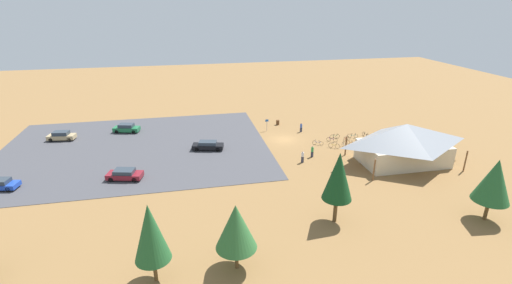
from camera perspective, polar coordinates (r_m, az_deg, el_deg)
ground at (r=60.86m, az=4.40°, el=0.37°), size 160.00×160.00×0.00m
parking_lot_asphalt at (r=60.29m, az=-18.27°, el=-0.87°), size 40.76×30.92×0.05m
bike_pavilion at (r=54.97m, az=22.18°, el=0.06°), size 13.72×8.71×5.81m
trash_bin at (r=68.00m, az=3.41°, el=3.08°), size 0.60×0.60×0.90m
lot_sign at (r=64.40m, az=1.71°, el=2.95°), size 0.56×0.08×2.20m
pine_midwest at (r=30.55m, az=-16.16°, el=-13.42°), size 2.92×2.92×7.22m
pine_west at (r=37.51m, az=12.74°, el=-5.27°), size 3.06×3.06×7.79m
pine_mideast at (r=44.36m, az=33.20°, el=-5.06°), size 3.63×3.63×6.91m
pine_far_east at (r=31.02m, az=-3.15°, el=-13.07°), size 3.53×3.53×6.23m
bicycle_blue_lone_west at (r=64.28m, az=23.03°, el=0.19°), size 0.93×1.59×0.85m
bicycle_black_edge_north at (r=64.69m, az=16.71°, el=1.12°), size 0.50×1.72×0.76m
bicycle_green_near_porch at (r=62.52m, az=12.21°, el=0.87°), size 1.67×0.48×0.84m
bicycle_orange_near_sign at (r=60.22m, az=14.57°, el=-0.15°), size 0.66×1.57×0.79m
bicycle_silver_edge_south at (r=58.85m, az=13.70°, el=-0.57°), size 0.48×1.62×0.79m
bicycle_yellow_yard_center at (r=58.41m, az=12.10°, el=-0.56°), size 1.52×0.99×0.90m
bicycle_red_trailside at (r=61.91m, az=13.87°, el=0.54°), size 1.44×1.11×0.83m
bicycle_teal_mid_cluster at (r=63.48m, az=14.87°, el=0.95°), size 1.69×0.62×0.79m
bicycle_white_lone_east at (r=65.08m, az=21.78°, el=0.61°), size 1.28×1.27×0.77m
bicycle_purple_back_row at (r=60.97m, az=11.77°, el=0.38°), size 1.51×0.99×0.82m
bicycle_blue_front_row at (r=59.19m, az=9.63°, el=-0.12°), size 1.50×0.95×0.84m
bicycle_black_yard_left at (r=66.21m, az=23.73°, el=0.65°), size 1.07×1.40×0.77m
car_tan_second_row at (r=68.21m, az=-28.11°, el=0.87°), size 4.46×2.34×1.49m
car_green_near_entry at (r=67.73m, az=-19.57°, el=2.07°), size 4.69×2.81×1.49m
car_black_end_stall at (r=56.77m, az=-7.53°, el=-0.54°), size 5.00×2.74×1.37m
car_maroon_inner_stall at (r=50.12m, az=-19.83°, el=-4.76°), size 4.76×2.89×1.35m
visitor_crossing_yard at (r=64.48m, az=7.06°, el=2.31°), size 0.39×0.36×1.66m
visitor_by_pavilion at (r=52.27m, az=7.29°, el=-2.27°), size 0.36×0.38×1.76m
visitor_near_lot at (r=54.30m, az=8.78°, el=-1.41°), size 0.39×0.40×1.78m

